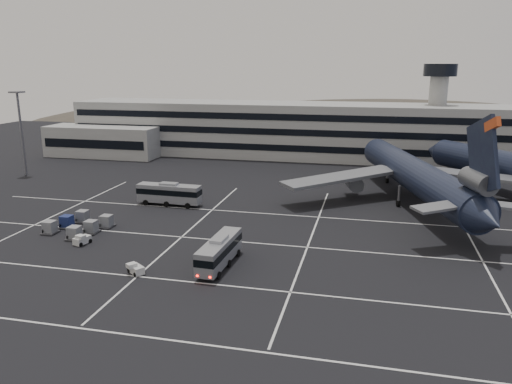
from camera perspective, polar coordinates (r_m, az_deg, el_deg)
ground at (r=66.62m, az=-4.93°, el=-6.67°), size 260.00×260.00×0.00m
lane_markings at (r=66.98m, az=-3.96°, el=-6.52°), size 90.00×55.62×0.01m
terminal at (r=133.17m, az=3.34°, el=7.06°), size 125.00×26.00×24.00m
hills at (r=231.80m, az=12.68°, el=5.13°), size 352.00×180.00×44.00m
lightpole_left at (r=120.65m, az=-25.34°, el=7.29°), size 2.40×2.40×18.28m
trijet_main at (r=90.86m, az=17.78°, el=1.87°), size 45.74×56.79×18.08m
bus_near at (r=60.89m, az=-4.20°, el=-6.68°), size 3.06×10.60×3.70m
bus_far at (r=87.97m, az=-9.90°, el=-0.10°), size 11.36×3.13×3.98m
tug_a at (r=72.36m, az=-19.31°, el=-5.17°), size 1.92×2.55×1.47m
tug_b at (r=60.76m, az=-13.51°, el=-8.55°), size 2.47×2.30×1.37m
uld_cluster at (r=78.35m, az=-19.60°, el=-3.51°), size 9.04×9.95×1.88m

